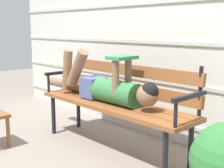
# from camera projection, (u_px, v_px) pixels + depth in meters

# --- Properties ---
(ground_plane) EXTENTS (12.00, 12.00, 0.00)m
(ground_plane) POSITION_uv_depth(u_px,v_px,m) (107.00, 151.00, 2.93)
(ground_plane) COLOR gray
(house_siding) EXTENTS (5.19, 0.08, 2.42)m
(house_siding) POSITION_uv_depth(u_px,v_px,m) (156.00, 22.00, 3.18)
(house_siding) COLOR beige
(house_siding) RESTS_ON ground
(park_bench) EXTENTS (1.73, 0.45, 0.86)m
(park_bench) POSITION_uv_depth(u_px,v_px,m) (117.00, 98.00, 2.93)
(park_bench) COLOR brown
(park_bench) RESTS_ON ground
(reclining_person) EXTENTS (1.68, 0.25, 0.49)m
(reclining_person) POSITION_uv_depth(u_px,v_px,m) (105.00, 86.00, 2.94)
(reclining_person) COLOR #33703D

